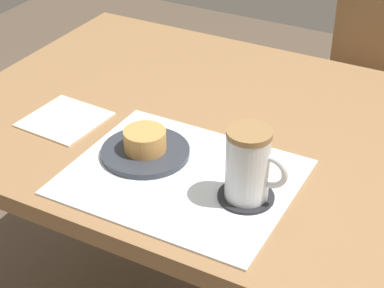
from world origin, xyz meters
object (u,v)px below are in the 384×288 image
wooden_chair (376,78)px  coffee_mug (249,164)px  pastry (145,140)px  pastry_plate (145,152)px  dining_table (233,158)px

wooden_chair → coffee_mug: wooden_chair is taller
pastry → coffee_mug: size_ratio=0.61×
pastry_plate → coffee_mug: (0.22, -0.03, 0.06)m
pastry_plate → wooden_chair: bearing=76.9°
dining_table → wooden_chair: bearing=81.3°
pastry_plate → pastry: size_ratio=2.10×
dining_table → coffee_mug: bearing=-59.7°
dining_table → pastry: pastry is taller
pastry_plate → pastry: pastry is taller
dining_table → pastry_plate: size_ratio=7.07×
pastry → dining_table: bearing=59.6°
dining_table → wooden_chair: size_ratio=1.30×
pastry_plate → pastry: 0.03m
dining_table → pastry: 0.23m
wooden_chair → pastry_plate: 1.00m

